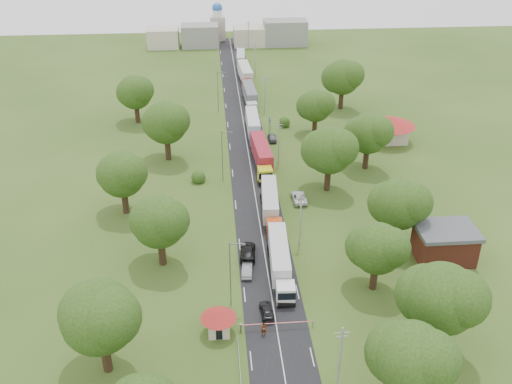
{
  "coord_description": "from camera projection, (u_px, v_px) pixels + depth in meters",
  "views": [
    {
      "loc": [
        -6.94,
        -78.27,
        49.57
      ],
      "look_at": [
        -0.19,
        4.87,
        3.0
      ],
      "focal_mm": 40.0,
      "sensor_mm": 36.0,
      "label": 1
    }
  ],
  "objects": [
    {
      "name": "truck_4",
      "position": [
        250.0,
        96.0,
        139.32
      ],
      "size": [
        3.04,
        14.84,
        4.1
      ],
      "color": "beige",
      "rests_on": "ground"
    },
    {
      "name": "car_lane_front",
      "position": [
        267.0,
        311.0,
        73.04
      ],
      "size": [
        1.84,
        4.07,
        1.36
      ],
      "primitive_type": "imported",
      "rotation": [
        0.0,
        0.0,
        3.2
      ],
      "color": "black",
      "rests_on": "ground"
    },
    {
      "name": "truck_1",
      "position": [
        270.0,
        204.0,
        93.67
      ],
      "size": [
        3.24,
        14.59,
        4.03
      ],
      "color": "#BD4115",
      "rests_on": "ground"
    },
    {
      "name": "pole_2",
      "position": [
        279.0,
        142.0,
        109.16
      ],
      "size": [
        1.6,
        0.24,
        9.0
      ],
      "color": "gray",
      "rests_on": "ground"
    },
    {
      "name": "ground",
      "position": [
        260.0,
        223.0,
        92.77
      ],
      "size": [
        260.0,
        260.0,
        0.0
      ],
      "primitive_type": "plane",
      "color": "#2F4B19",
      "rests_on": "ground"
    },
    {
      "name": "tree_4",
      "position": [
        329.0,
        150.0,
        98.72
      ],
      "size": [
        9.6,
        9.6,
        12.05
      ],
      "color": "#382616",
      "rests_on": "ground"
    },
    {
      "name": "tree_6",
      "position": [
        316.0,
        105.0,
        121.2
      ],
      "size": [
        8.0,
        8.0,
        10.1
      ],
      "color": "#382616",
      "rests_on": "ground"
    },
    {
      "name": "pedestrian_near",
      "position": [
        264.0,
        330.0,
        69.65
      ],
      "size": [
        0.68,
        0.46,
        1.84
      ],
      "primitive_type": "imported",
      "rotation": [
        0.0,
        0.0,
        0.02
      ],
      "color": "gray",
      "rests_on": "ground"
    },
    {
      "name": "tree_0",
      "position": [
        411.0,
        357.0,
        57.17
      ],
      "size": [
        8.8,
        8.8,
        11.07
      ],
      "color": "#382616",
      "rests_on": "ground"
    },
    {
      "name": "pole_1",
      "position": [
        300.0,
        219.0,
        84.79
      ],
      "size": [
        1.6,
        0.24,
        9.0
      ],
      "color": "gray",
      "rests_on": "ground"
    },
    {
      "name": "tree_9",
      "position": [
        99.0,
        316.0,
        61.57
      ],
      "size": [
        9.6,
        9.6,
        12.05
      ],
      "color": "#382616",
      "rests_on": "ground"
    },
    {
      "name": "guard_booth",
      "position": [
        219.0,
        319.0,
        69.45
      ],
      "size": [
        4.4,
        4.4,
        3.45
      ],
      "color": "beige",
      "rests_on": "ground"
    },
    {
      "name": "lamp_0",
      "position": [
        231.0,
        271.0,
        72.29
      ],
      "size": [
        2.03,
        0.22,
        10.0
      ],
      "color": "slate",
      "rests_on": "ground"
    },
    {
      "name": "distant_town",
      "position": [
        233.0,
        35.0,
        186.85
      ],
      "size": [
        52.0,
        8.0,
        8.0
      ],
      "color": "gray",
      "rests_on": "ground"
    },
    {
      "name": "tree_12",
      "position": [
        166.0,
        122.0,
        109.72
      ],
      "size": [
        9.6,
        9.6,
        12.05
      ],
      "color": "#382616",
      "rests_on": "ground"
    },
    {
      "name": "tree_5",
      "position": [
        368.0,
        133.0,
        106.61
      ],
      "size": [
        8.8,
        8.8,
        11.07
      ],
      "color": "#382616",
      "rests_on": "ground"
    },
    {
      "name": "church",
      "position": [
        218.0,
        24.0,
        192.55
      ],
      "size": [
        5.0,
        5.0,
        12.3
      ],
      "color": "beige",
      "rests_on": "ground"
    },
    {
      "name": "car_lane_rear",
      "position": [
        248.0,
        252.0,
        84.22
      ],
      "size": [
        2.76,
        5.78,
        1.63
      ],
      "primitive_type": "imported",
      "rotation": [
        0.0,
        0.0,
        3.05
      ],
      "color": "black",
      "rests_on": "ground"
    },
    {
      "name": "truck_0",
      "position": [
        280.0,
        260.0,
        79.98
      ],
      "size": [
        3.11,
        14.83,
        4.1
      ],
      "color": "white",
      "rests_on": "ground"
    },
    {
      "name": "tree_7",
      "position": [
        343.0,
        77.0,
        134.3
      ],
      "size": [
        9.6,
        9.6,
        12.05
      ],
      "color": "#382616",
      "rests_on": "ground"
    },
    {
      "name": "pole_5",
      "position": [
        248.0,
        35.0,
        182.26
      ],
      "size": [
        1.6,
        0.24,
        9.0
      ],
      "color": "gray",
      "rests_on": "ground"
    },
    {
      "name": "truck_5",
      "position": [
        245.0,
        75.0,
        153.64
      ],
      "size": [
        3.48,
        15.82,
        4.37
      ],
      "color": "maroon",
      "rests_on": "ground"
    },
    {
      "name": "tree_13",
      "position": [
        135.0,
        92.0,
        126.85
      ],
      "size": [
        8.8,
        8.8,
        11.07
      ],
      "color": "#382616",
      "rests_on": "ground"
    },
    {
      "name": "lamp_1",
      "position": [
        223.0,
        154.0,
        102.75
      ],
      "size": [
        2.03,
        0.22,
        10.0
      ],
      "color": "slate",
      "rests_on": "ground"
    },
    {
      "name": "car_lane_mid",
      "position": [
        247.0,
        269.0,
        80.66
      ],
      "size": [
        1.82,
        4.2,
        1.34
      ],
      "primitive_type": "imported",
      "rotation": [
        0.0,
        0.0,
        3.04
      ],
      "color": "gray",
      "rests_on": "ground"
    },
    {
      "name": "truck_2",
      "position": [
        262.0,
        156.0,
        109.44
      ],
      "size": [
        3.47,
        15.77,
        4.36
      ],
      "color": "gold",
      "rests_on": "ground"
    },
    {
      "name": "tree_1",
      "position": [
        441.0,
        297.0,
        64.26
      ],
      "size": [
        9.6,
        9.6,
        12.05
      ],
      "color": "#382616",
      "rests_on": "ground"
    },
    {
      "name": "truck_6",
      "position": [
        241.0,
        60.0,
        167.3
      ],
      "size": [
        3.0,
        13.65,
        3.77
      ],
      "color": "#24612B",
      "rests_on": "ground"
    },
    {
      "name": "lamp_2",
      "position": [
        218.0,
        90.0,
        133.2
      ],
      "size": [
        2.03,
        0.22,
        10.0
      ],
      "color": "slate",
      "rests_on": "ground"
    },
    {
      "name": "pole_0",
      "position": [
        340.0,
        358.0,
        60.42
      ],
      "size": [
        1.6,
        0.24,
        9.0
      ],
      "color": "gray",
      "rests_on": "ground"
    },
    {
      "name": "truck_3",
      "position": [
        253.0,
        126.0,
        122.92
      ],
      "size": [
        2.61,
        14.71,
        4.08
      ],
      "color": "#1A449E",
      "rests_on": "ground"
    },
    {
      "name": "tree_2",
      "position": [
        377.0,
        248.0,
        75.01
      ],
      "size": [
        8.0,
        8.0,
        10.1
      ],
      "color": "#382616",
      "rests_on": "ground"
    },
    {
      "name": "tree_3",
      "position": [
        399.0,
        203.0,
        83.84
      ],
      "size": [
        8.8,
        8.8,
        11.07
      ],
      "color": "#382616",
      "rests_on": "ground"
    },
    {
      "name": "car_verge_far",
      "position": [
        272.0,
        137.0,
        121.02
      ],
      "size": [
        1.72,
        4.21,
        1.43
      ],
      "primitive_type": "imported",
      "rotation": [
        0.0,
        0.0,
        3.15
      ],
      "color": "#595A61",
      "rests_on": "ground"
    },
    {
      "name": "pole_4",
      "position": [
        255.0,
        60.0,
        157.89
      ],
      "size": [
        1.6,
        0.24,
        9.0
      ],
      "color": "gray",
      "rests_on": "ground"
    },
    {
      "name": "tree_11",
      "position": [
        122.0,
        174.0,
        92.18
      ],
      "size": [
        8.8,
        8.8,
        11.07
      ],
      "color": "#382616",
      "rests_on": "ground"
    },
    {
      "name": "house_cream",
      "position": [
        390.0,
        125.0,
        119.23
      ],
      "size": [
        10.08,
        10.08,
        5.8
      ],
      "color": "beige",
      "rests_on": "ground"
    },
    {
      "name": "pole_3",
      "position": [
        265.0,
        93.0,
        133.52
      ],
      "size": [
        1.6,
        0.24,
        9.0
      ],
      "color": "gray",
      "rests_on": "ground"
    },
    {
      "name": "pedestrian_booth",
      "position": [
        225.0,
        332.0,
        69.21
      ],
      "size": [
        1.19,
        1.2,
        1.96
      ],
      "primitive_type": "imported",
      "rotation": [
        0.0,
        0.0,
        -0.82
      ],
      "color": "gray",
      "rests_on": "ground"
    },
    {
      "name": "car_verge_near",
      "position": [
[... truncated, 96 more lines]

